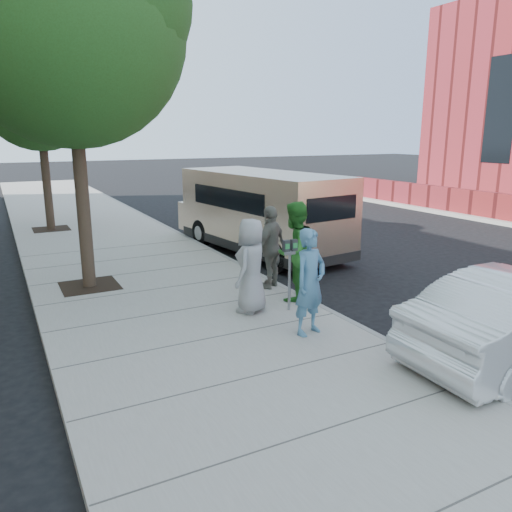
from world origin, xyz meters
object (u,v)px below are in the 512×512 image
person_green_shirt (294,251)px  person_gray_shirt (251,266)px  tree_near (70,19)px  van (260,210)px  tree_far (39,87)px  person_striped_polo (271,247)px  parking_meter (290,260)px  person_officer (310,282)px

person_green_shirt → person_gray_shirt: 1.10m
tree_near → person_green_shirt: 6.27m
van → person_gray_shirt: van is taller
tree_far → person_gray_shirt: size_ratio=3.70×
person_gray_shirt → person_striped_polo: bearing=-172.8°
parking_meter → person_officer: person_officer is taller
tree_near → tree_far: (-0.00, 7.60, -0.66)m
tree_far → parking_meter: size_ratio=4.80×
person_gray_shirt → tree_far: bearing=-117.4°
tree_near → person_officer: (2.73, -4.46, -4.51)m
van → person_striped_polo: 3.96m
tree_near → tree_far: bearing=90.0°
van → person_striped_polo: size_ratio=3.66×
tree_near → person_officer: tree_near is taller
tree_far → van: 8.61m
tree_near → parking_meter: tree_near is taller
tree_near → person_striped_polo: tree_near is taller
parking_meter → person_gray_shirt: bearing=158.4°
van → tree_near: bearing=-169.1°
parking_meter → person_gray_shirt: size_ratio=0.77×
parking_meter → person_striped_polo: bearing=75.9°
parking_meter → person_green_shirt: bearing=52.6°
van → person_officer: bearing=-118.4°
parking_meter → person_green_shirt: person_green_shirt is taller
tree_far → parking_meter: bearing=-74.5°
van → person_gray_shirt: 5.47m
parking_meter → person_gray_shirt: 0.72m
tree_far → person_striped_polo: size_ratio=3.65×
tree_near → person_green_shirt: bearing=-39.4°
parking_meter → tree_near: bearing=134.0°
parking_meter → person_officer: size_ratio=0.76×
tree_near → van: size_ratio=1.16×
person_striped_polo → tree_near: bearing=-61.1°
van → person_striped_polo: bearing=-122.1°
person_striped_polo → van: bearing=-146.6°
van → person_green_shirt: 4.80m
person_officer → person_green_shirt: person_green_shirt is taller
tree_far → person_gray_shirt: tree_far is taller
person_green_shirt → person_gray_shirt: person_green_shirt is taller
tree_near → person_green_shirt: tree_near is taller
tree_near → person_gray_shirt: (2.37, -3.06, -4.52)m
person_green_shirt → person_gray_shirt: bearing=-13.9°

